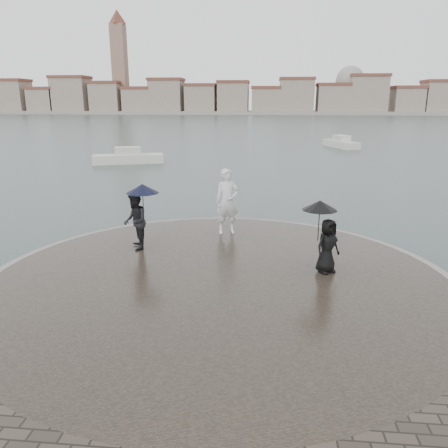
# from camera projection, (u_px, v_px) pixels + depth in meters

# --- Properties ---
(ground) EXTENTS (400.00, 400.00, 0.00)m
(ground) POSITION_uv_depth(u_px,v_px,m) (199.00, 367.00, 8.18)
(ground) COLOR #2B3835
(ground) RESTS_ON ground
(kerb_ring) EXTENTS (12.50, 12.50, 0.32)m
(kerb_ring) POSITION_uv_depth(u_px,v_px,m) (219.00, 284.00, 11.48)
(kerb_ring) COLOR gray
(kerb_ring) RESTS_ON ground
(quay_tip) EXTENTS (11.90, 11.90, 0.36)m
(quay_tip) POSITION_uv_depth(u_px,v_px,m) (219.00, 284.00, 11.48)
(quay_tip) COLOR #2D261E
(quay_tip) RESTS_ON ground
(statue) EXTENTS (0.94, 0.75, 2.25)m
(statue) POSITION_uv_depth(u_px,v_px,m) (227.00, 201.00, 15.00)
(statue) COLOR silver
(statue) RESTS_ON quay_tip
(visitor_left) EXTENTS (1.22, 1.13, 2.04)m
(visitor_left) POSITION_uv_depth(u_px,v_px,m) (137.00, 214.00, 13.36)
(visitor_left) COLOR black
(visitor_left) RESTS_ON quay_tip
(visitor_right) EXTENTS (1.15, 0.98, 1.95)m
(visitor_right) POSITION_uv_depth(u_px,v_px,m) (325.00, 233.00, 11.54)
(visitor_right) COLOR black
(visitor_right) RESTS_ON quay_tip
(far_skyline) EXTENTS (260.00, 20.00, 37.00)m
(far_skyline) POSITION_uv_depth(u_px,v_px,m) (249.00, 99.00, 161.15)
(far_skyline) COLOR gray
(far_skyline) RESTS_ON ground
(boats) EXTENTS (23.43, 18.76, 1.50)m
(boats) POSITION_uv_depth(u_px,v_px,m) (250.00, 150.00, 40.84)
(boats) COLOR beige
(boats) RESTS_ON ground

